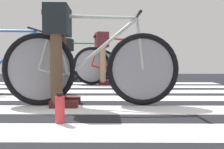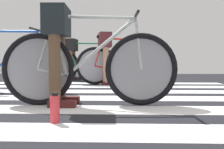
# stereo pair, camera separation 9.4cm
# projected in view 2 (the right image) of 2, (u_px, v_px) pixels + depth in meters

# --- Properties ---
(ground) EXTENTS (18.00, 14.00, 0.02)m
(ground) POSITION_uv_depth(u_px,v_px,m) (64.00, 103.00, 2.92)
(ground) COLOR black
(crosswalk_markings) EXTENTS (5.49, 5.73, 0.00)m
(crosswalk_markings) POSITION_uv_depth(u_px,v_px,m) (59.00, 103.00, 2.82)
(crosswalk_markings) COLOR silver
(crosswalk_markings) RESTS_ON ground
(bicycle_1_of_4) EXTENTS (1.74, 0.52, 0.93)m
(bicycle_1_of_4) POSITION_uv_depth(u_px,v_px,m) (89.00, 67.00, 2.66)
(bicycle_1_of_4) COLOR black
(bicycle_1_of_4) RESTS_ON ground
(cyclist_1_of_4) EXTENTS (0.33, 0.42, 0.97)m
(cyclist_1_of_4) POSITION_uv_depth(u_px,v_px,m) (58.00, 42.00, 2.65)
(cyclist_1_of_4) COLOR brown
(cyclist_1_of_4) RESTS_ON ground
(bicycle_2_of_4) EXTENTS (1.73, 0.52, 0.93)m
(bicycle_2_of_4) POSITION_uv_depth(u_px,v_px,m) (8.00, 65.00, 3.89)
(bicycle_2_of_4) COLOR black
(bicycle_2_of_4) RESTS_ON ground
(bicycle_3_of_4) EXTENTS (1.71, 0.56, 0.93)m
(bicycle_3_of_4) POSITION_uv_depth(u_px,v_px,m) (121.00, 64.00, 5.21)
(bicycle_3_of_4) COLOR black
(bicycle_3_of_4) RESTS_ON ground
(cyclist_3_of_4) EXTENTS (0.38, 0.45, 0.99)m
(cyclist_3_of_4) POSITION_uv_depth(u_px,v_px,m) (105.00, 51.00, 5.15)
(cyclist_3_of_4) COLOR #A87A5B
(cyclist_3_of_4) RESTS_ON ground
(bicycle_4_of_4) EXTENTS (1.74, 0.52, 0.93)m
(bicycle_4_of_4) POSITION_uv_depth(u_px,v_px,m) (85.00, 64.00, 6.40)
(bicycle_4_of_4) COLOR black
(bicycle_4_of_4) RESTS_ON ground
(cyclist_4_of_4) EXTENTS (0.34, 0.43, 0.97)m
(cyclist_4_of_4) POSITION_uv_depth(u_px,v_px,m) (72.00, 54.00, 6.42)
(cyclist_4_of_4) COLOR brown
(cyclist_4_of_4) RESTS_ON ground
(water_bottle) EXTENTS (0.07, 0.07, 0.22)m
(water_bottle) POSITION_uv_depth(u_px,v_px,m) (55.00, 109.00, 1.89)
(water_bottle) COLOR red
(water_bottle) RESTS_ON ground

